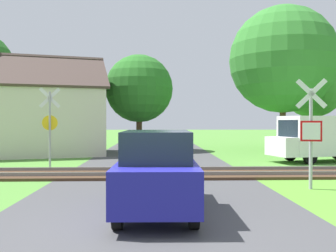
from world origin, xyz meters
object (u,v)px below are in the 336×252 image
object	(u,v)px
tree_far	(312,87)
mail_truck	(322,136)
tree_right	(283,60)
parked_car	(157,171)
crossing_sign_far	(50,122)
house	(34,119)
stop_sign_near	(311,129)
tree_center	(139,89)

from	to	relation	value
tree_far	mail_truck	distance (m)	11.72
tree_right	parked_car	bearing A→B (deg)	-117.15
tree_right	mail_truck	size ratio (longest dim) A/B	1.86
crossing_sign_far	house	world-z (taller)	house
stop_sign_near	tree_center	world-z (taller)	tree_center
parked_car	tree_center	bearing A→B (deg)	94.85
tree_right	stop_sign_near	bearing A→B (deg)	-105.91
tree_right	tree_far	xyz separation A→B (m)	(3.63, 3.81, -1.45)
tree_center	stop_sign_near	bearing A→B (deg)	-68.94
parked_car	tree_right	bearing A→B (deg)	63.93
tree_center	tree_far	bearing A→B (deg)	13.62
stop_sign_near	crossing_sign_far	size ratio (longest dim) A/B	0.94
mail_truck	crossing_sign_far	bearing A→B (deg)	85.35
parked_car	tree_far	bearing A→B (deg)	60.31
crossing_sign_far	mail_truck	size ratio (longest dim) A/B	0.66
crossing_sign_far	parked_car	world-z (taller)	crossing_sign_far
tree_center	mail_truck	distance (m)	12.14
mail_truck	stop_sign_near	bearing A→B (deg)	139.24
tree_right	mail_truck	xyz separation A→B (m)	(-0.36, -6.67, -4.86)
stop_sign_near	tree_far	distance (m)	19.61
house	tree_center	xyz separation A→B (m)	(6.12, 2.92, 2.06)
tree_center	parked_car	bearing A→B (deg)	-86.23
tree_far	tree_center	world-z (taller)	tree_far
stop_sign_near	crossing_sign_far	bearing A→B (deg)	-15.71
mail_truck	parked_car	distance (m)	12.81
stop_sign_near	tree_far	xyz separation A→B (m)	(7.63, 17.83, 2.88)
stop_sign_near	mail_truck	distance (m)	8.21
crossing_sign_far	tree_right	size ratio (longest dim) A/B	0.35
parked_car	crossing_sign_far	bearing A→B (deg)	121.19
stop_sign_near	tree_far	size ratio (longest dim) A/B	0.46
tree_far	mail_truck	size ratio (longest dim) A/B	1.35
house	tree_center	bearing A→B (deg)	9.94
stop_sign_near	parked_car	world-z (taller)	stop_sign_near
stop_sign_near	tree_right	distance (m)	15.21
house	mail_truck	bearing A→B (deg)	-31.33
crossing_sign_far	tree_right	bearing A→B (deg)	20.34
tree_right	crossing_sign_far	bearing A→B (deg)	-145.72
stop_sign_near	house	xyz separation A→B (m)	(-11.75, 11.70, 0.36)
stop_sign_near	house	distance (m)	16.58
house	parked_car	distance (m)	16.03
house	tree_right	size ratio (longest dim) A/B	0.98
mail_truck	parked_car	world-z (taller)	mail_truck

